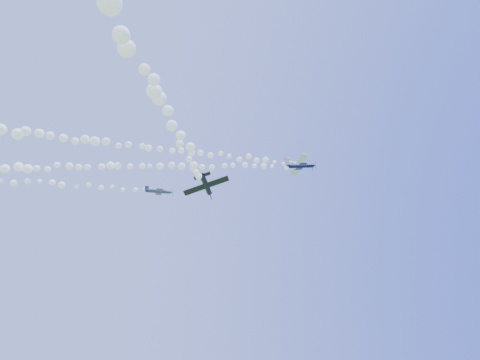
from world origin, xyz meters
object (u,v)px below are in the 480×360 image
object	(u,v)px
plane_black	(206,185)
plane_grey	(159,191)
plane_navy	(301,166)
plane_white	(299,164)

from	to	relation	value
plane_black	plane_grey	bearing A→B (deg)	35.68
plane_navy	plane_black	xyz separation A→B (m)	(-24.73, -13.90, -13.40)
plane_white	plane_black	bearing A→B (deg)	-138.18
plane_navy	plane_grey	xyz separation A→B (m)	(-28.71, 11.50, -5.52)
plane_white	plane_black	world-z (taller)	plane_white
plane_navy	plane_grey	distance (m)	31.42
plane_navy	plane_white	bearing A→B (deg)	83.36
plane_grey	plane_black	size ratio (longest dim) A/B	0.92
plane_navy	plane_grey	bearing A→B (deg)	177.70
plane_navy	plane_grey	size ratio (longest dim) A/B	1.12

